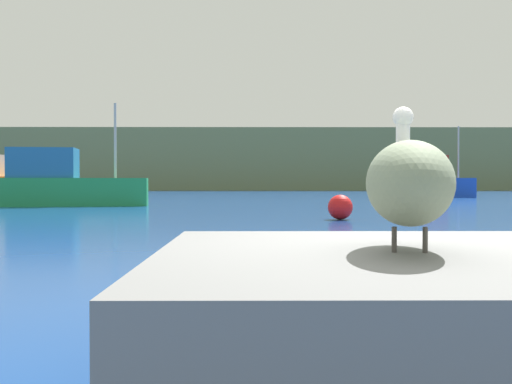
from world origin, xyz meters
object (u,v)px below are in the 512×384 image
Objects in this scene: fishing_boat_blue at (433,183)px; fishing_boat_green at (60,184)px; pelican at (409,182)px; mooring_buoy at (340,207)px.

fishing_boat_green is (-22.27, -15.61, -0.03)m from fishing_boat_blue.
mooring_buoy is (1.71, 14.07, -0.75)m from pelican.
fishing_boat_green is at bearing 138.94° from mooring_buoy.
pelican is at bearing -75.57° from fishing_boat_green.
mooring_buoy is at bearing -48.84° from fishing_boat_green.
fishing_boat_blue is at bearing 67.40° from mooring_buoy.
fishing_boat_green reaches higher than pelican.
fishing_boat_green reaches higher than mooring_buoy.
pelican is 1.89× the size of mooring_buoy.
mooring_buoy is at bearing -95.52° from fishing_boat_blue.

